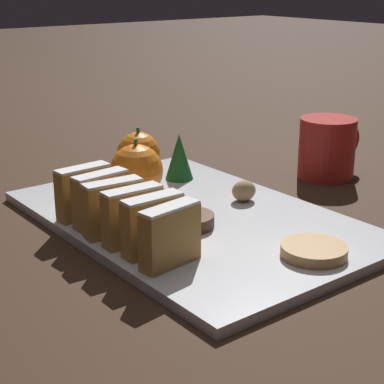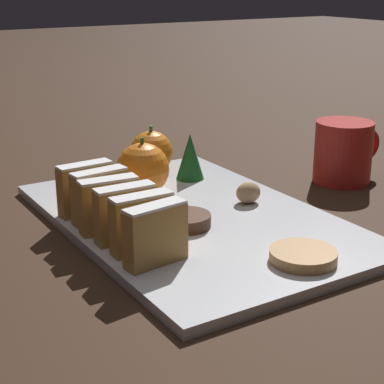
{
  "view_description": "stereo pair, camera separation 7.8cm",
  "coord_description": "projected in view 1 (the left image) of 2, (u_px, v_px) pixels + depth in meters",
  "views": [
    {
      "loc": [
        -0.45,
        -0.58,
        0.29
      ],
      "look_at": [
        0.0,
        0.0,
        0.04
      ],
      "focal_mm": 60.0,
      "sensor_mm": 36.0,
      "label": 1
    },
    {
      "loc": [
        -0.39,
        -0.63,
        0.29
      ],
      "look_at": [
        0.0,
        0.0,
        0.04
      ],
      "focal_mm": 60.0,
      "sensor_mm": 36.0,
      "label": 2
    }
  ],
  "objects": [
    {
      "name": "stollen_slice_third",
      "position": [
        133.0,
        216.0,
        0.7
      ],
      "size": [
        0.07,
        0.02,
        0.06
      ],
      "color": "#B28442",
      "rests_on": "serving_platter"
    },
    {
      "name": "evergreen_sprig",
      "position": [
        179.0,
        157.0,
        0.92
      ],
      "size": [
        0.04,
        0.04,
        0.07
      ],
      "color": "#195623",
      "rests_on": "serving_platter"
    },
    {
      "name": "stollen_slice_fifth",
      "position": [
        101.0,
        199.0,
        0.75
      ],
      "size": [
        0.07,
        0.03,
        0.06
      ],
      "color": "#B28442",
      "rests_on": "serving_platter"
    },
    {
      "name": "gingerbread_cookie",
      "position": [
        314.0,
        251.0,
        0.67
      ],
      "size": [
        0.07,
        0.07,
        0.01
      ],
      "color": "#B27F47",
      "rests_on": "serving_platter"
    },
    {
      "name": "chocolate_cookie",
      "position": [
        189.0,
        220.0,
        0.75
      ],
      "size": [
        0.06,
        0.06,
        0.02
      ],
      "color": "#472819",
      "rests_on": "serving_platter"
    },
    {
      "name": "stollen_slice_fourth",
      "position": [
        113.0,
        208.0,
        0.72
      ],
      "size": [
        0.07,
        0.03,
        0.06
      ],
      "color": "#B28442",
      "rests_on": "serving_platter"
    },
    {
      "name": "orange_near",
      "position": [
        139.0,
        154.0,
        0.94
      ],
      "size": [
        0.06,
        0.06,
        0.07
      ],
      "color": "orange",
      "rests_on": "serving_platter"
    },
    {
      "name": "ground_plane",
      "position": [
        192.0,
        224.0,
        0.8
      ],
      "size": [
        6.0,
        6.0,
        0.0
      ],
      "primitive_type": "plane",
      "color": "#382316"
    },
    {
      "name": "walnut",
      "position": [
        243.0,
        190.0,
        0.84
      ],
      "size": [
        0.03,
        0.03,
        0.03
      ],
      "color": "tan",
      "rests_on": "serving_platter"
    },
    {
      "name": "serving_platter",
      "position": [
        192.0,
        219.0,
        0.79
      ],
      "size": [
        0.3,
        0.45,
        0.01
      ],
      "color": "silver",
      "rests_on": "ground_plane"
    },
    {
      "name": "stollen_slice_second",
      "position": [
        153.0,
        225.0,
        0.67
      ],
      "size": [
        0.07,
        0.02,
        0.06
      ],
      "color": "#B28442",
      "rests_on": "serving_platter"
    },
    {
      "name": "stollen_slice_front",
      "position": [
        170.0,
        236.0,
        0.65
      ],
      "size": [
        0.07,
        0.03,
        0.06
      ],
      "color": "#B28442",
      "rests_on": "serving_platter"
    },
    {
      "name": "coffee_mug",
      "position": [
        328.0,
        148.0,
        0.97
      ],
      "size": [
        0.12,
        0.08,
        0.09
      ],
      "color": "red",
      "rests_on": "ground_plane"
    },
    {
      "name": "orange_far",
      "position": [
        136.0,
        171.0,
        0.85
      ],
      "size": [
        0.07,
        0.07,
        0.08
      ],
      "color": "orange",
      "rests_on": "serving_platter"
    },
    {
      "name": "stollen_slice_sixth",
      "position": [
        84.0,
        192.0,
        0.78
      ],
      "size": [
        0.07,
        0.02,
        0.06
      ],
      "color": "#B28442",
      "rests_on": "serving_platter"
    }
  ]
}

